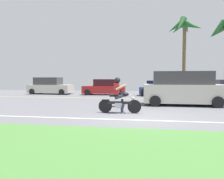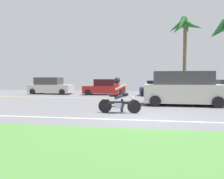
# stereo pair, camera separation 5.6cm
# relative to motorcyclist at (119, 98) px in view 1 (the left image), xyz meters

# --- Properties ---
(ground) EXTENTS (56.00, 30.00, 0.04)m
(ground) POSITION_rel_motorcyclist_xyz_m (1.04, 1.97, -0.73)
(ground) COLOR slate
(grass_median) EXTENTS (56.00, 3.80, 0.06)m
(grass_median) POSITION_rel_motorcyclist_xyz_m (1.04, -5.13, -0.68)
(grass_median) COLOR #477A38
(grass_median) RESTS_ON ground
(lane_line_near) EXTENTS (50.40, 0.12, 0.01)m
(lane_line_near) POSITION_rel_motorcyclist_xyz_m (1.04, -1.58, -0.70)
(lane_line_near) COLOR silver
(lane_line_near) RESTS_ON ground
(lane_line_far) EXTENTS (50.40, 0.12, 0.01)m
(lane_line_far) POSITION_rel_motorcyclist_xyz_m (1.04, 7.16, -0.70)
(lane_line_far) COLOR yellow
(lane_line_far) RESTS_ON ground
(motorcyclist) EXTENTS (2.00, 0.65, 1.67)m
(motorcyclist) POSITION_rel_motorcyclist_xyz_m (0.00, 0.00, 0.00)
(motorcyclist) COLOR black
(motorcyclist) RESTS_ON ground
(suv_nearby) EXTENTS (4.88, 2.22, 2.04)m
(suv_nearby) POSITION_rel_motorcyclist_xyz_m (3.40, 3.52, 0.28)
(suv_nearby) COLOR beige
(suv_nearby) RESTS_ON ground
(parked_car_0) EXTENTS (4.51, 2.07, 1.70)m
(parked_car_0) POSITION_rel_motorcyclist_xyz_m (-8.53, 10.78, 0.08)
(parked_car_0) COLOR beige
(parked_car_0) RESTS_ON ground
(parked_car_1) EXTENTS (4.19, 1.98, 1.52)m
(parked_car_1) POSITION_rel_motorcyclist_xyz_m (-2.78, 10.68, 0.00)
(parked_car_1) COLOR #AD1E1E
(parked_car_1) RESTS_ON ground
(parked_car_2) EXTENTS (4.42, 1.85, 1.41)m
(parked_car_2) POSITION_rel_motorcyclist_xyz_m (2.72, 10.27, -0.04)
(parked_car_2) COLOR navy
(parked_car_2) RESTS_ON ground
(palm_tree_0) EXTENTS (3.87, 3.80, 8.28)m
(palm_tree_0) POSITION_rel_motorcyclist_xyz_m (5.25, 14.79, 6.15)
(palm_tree_0) COLOR brown
(palm_tree_0) RESTS_ON ground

